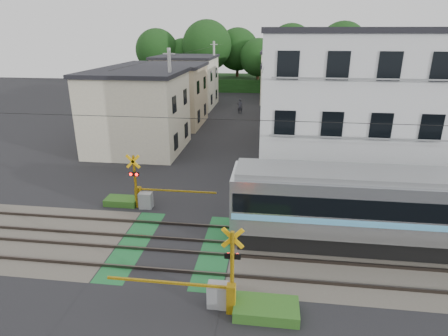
# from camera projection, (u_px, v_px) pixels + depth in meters

# --- Properties ---
(ground) EXTENTS (120.00, 120.00, 0.00)m
(ground) POSITION_uv_depth(u_px,v_px,m) (174.00, 246.00, 16.83)
(ground) COLOR black
(track_bed) EXTENTS (120.00, 120.00, 0.14)m
(track_bed) POSITION_uv_depth(u_px,v_px,m) (174.00, 245.00, 16.82)
(track_bed) COLOR #47423A
(track_bed) RESTS_ON ground
(crossing_signal_near) EXTENTS (4.74, 0.65, 3.09)m
(crossing_signal_near) POSITION_uv_depth(u_px,v_px,m) (220.00, 290.00, 12.87)
(crossing_signal_near) COLOR #F0B00C
(crossing_signal_near) RESTS_ON ground
(crossing_signal_far) EXTENTS (4.74, 0.65, 3.09)m
(crossing_signal_far) POSITION_uv_depth(u_px,v_px,m) (144.00, 195.00, 20.31)
(crossing_signal_far) COLOR #F0B00C
(crossing_signal_far) RESTS_ON ground
(apartment_block) EXTENTS (10.20, 8.36, 9.30)m
(apartment_block) POSITION_uv_depth(u_px,v_px,m) (344.00, 108.00, 23.06)
(apartment_block) COLOR silver
(apartment_block) RESTS_ON ground
(houses_row) EXTENTS (22.07, 31.35, 6.80)m
(houses_row) POSITION_uv_depth(u_px,v_px,m) (236.00, 90.00, 39.84)
(houses_row) COLOR beige
(houses_row) RESTS_ON ground
(tree_hill) EXTENTS (40.00, 13.06, 10.90)m
(tree_hill) POSITION_uv_depth(u_px,v_px,m) (252.00, 58.00, 60.41)
(tree_hill) COLOR #163A13
(tree_hill) RESTS_ON ground
(catenary) EXTENTS (60.00, 5.04, 7.00)m
(catenary) POSITION_uv_depth(u_px,v_px,m) (317.00, 176.00, 14.87)
(catenary) COLOR #2D2D33
(catenary) RESTS_ON ground
(utility_poles) EXTENTS (7.90, 42.00, 8.00)m
(utility_poles) POSITION_uv_depth(u_px,v_px,m) (221.00, 85.00, 36.99)
(utility_poles) COLOR #A5A5A0
(utility_poles) RESTS_ON ground
(pedestrian) EXTENTS (0.68, 0.47, 1.76)m
(pedestrian) POSITION_uv_depth(u_px,v_px,m) (240.00, 106.00, 43.76)
(pedestrian) COLOR #32333F
(pedestrian) RESTS_ON ground
(weed_patches) EXTENTS (10.25, 8.80, 0.40)m
(weed_patches) POSITION_uv_depth(u_px,v_px,m) (212.00, 246.00, 16.48)
(weed_patches) COLOR #2D5E1E
(weed_patches) RESTS_ON ground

